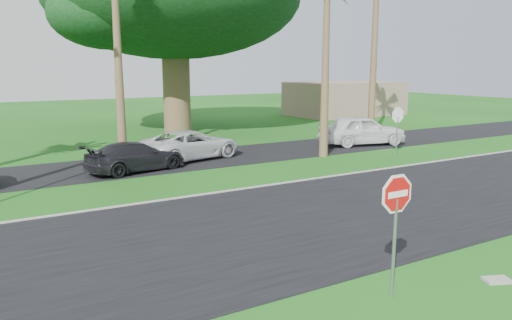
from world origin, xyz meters
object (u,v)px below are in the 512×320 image
object	(u,v)px
stop_sign_far	(398,122)
car_dark	(136,157)
car_minivan	(191,145)
car_pickup	(362,130)
stop_sign_near	(396,210)

from	to	relation	value
stop_sign_far	car_dark	distance (m)	12.69
stop_sign_far	car_minivan	bearing A→B (deg)	-27.06
car_minivan	car_dark	bearing A→B (deg)	99.76
stop_sign_far	car_minivan	distance (m)	10.22
stop_sign_far	car_minivan	size ratio (longest dim) A/B	0.52
stop_sign_far	car_dark	xyz separation A→B (m)	(-12.22, 3.22, -1.14)
car_minivan	stop_sign_far	bearing A→B (deg)	-131.15
car_minivan	car_pickup	world-z (taller)	car_pickup
car_dark	car_minivan	size ratio (longest dim) A/B	0.86
stop_sign_far	car_pickup	bearing A→B (deg)	-107.00
stop_sign_near	car_pickup	size ratio (longest dim) A/B	0.53
car_dark	car_pickup	world-z (taller)	car_pickup
stop_sign_near	stop_sign_far	bearing A→B (deg)	43.73
stop_sign_near	car_dark	bearing A→B (deg)	92.90
car_dark	car_pickup	size ratio (longest dim) A/B	0.88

